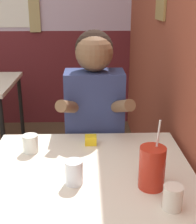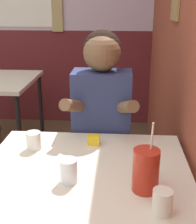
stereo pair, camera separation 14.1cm
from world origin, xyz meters
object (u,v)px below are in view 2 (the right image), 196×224
Objects in this scene: background_table at (2,88)px; cocktail_pitcher at (146,170)px; person_seated at (102,131)px; main_table at (83,191)px.

cocktail_pitcher reaches higher than background_table.
cocktail_pitcher is (0.21, -0.66, 0.13)m from person_seated.
background_table is 1.49m from person_seated.
background_table is 0.65× the size of person_seated.
person_seated is at bearing 85.89° from main_table.
cocktail_pitcher is at bearing -14.17° from main_table.
person_seated is at bearing -46.61° from background_table.
main_table is at bearing -94.11° from person_seated.
person_seated is 4.35× the size of cocktail_pitcher.
main_table is 0.60m from person_seated.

